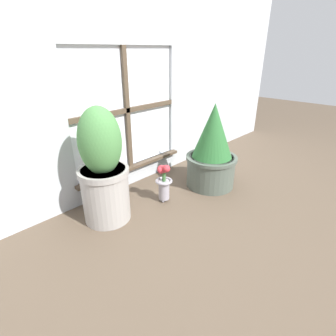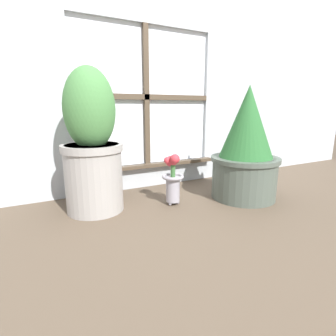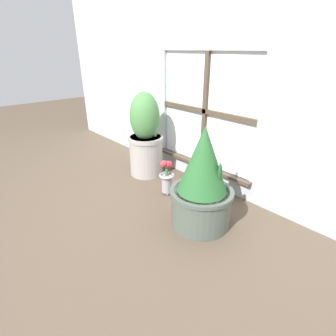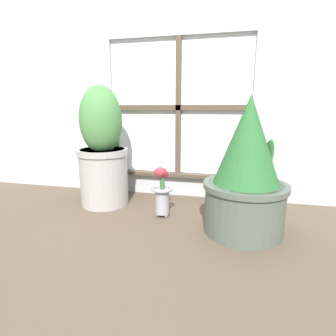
% 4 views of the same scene
% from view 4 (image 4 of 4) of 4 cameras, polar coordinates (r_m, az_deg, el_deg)
% --- Properties ---
extents(ground_plane, '(10.00, 10.00, 0.00)m').
position_cam_4_polar(ground_plane, '(1.36, -3.19, -14.35)').
color(ground_plane, brown).
extents(wall_with_window, '(4.40, 0.10, 2.50)m').
position_cam_4_polar(wall_with_window, '(1.97, 2.56, 32.21)').
color(wall_with_window, '#B2B7BC').
rests_on(wall_with_window, ground_plane).
extents(potted_plant_left, '(0.32, 0.32, 0.76)m').
position_cam_4_polar(potted_plant_left, '(1.74, -14.03, 3.57)').
color(potted_plant_left, '#9E9993').
rests_on(potted_plant_left, ground_plane).
extents(potted_plant_right, '(0.42, 0.42, 0.69)m').
position_cam_4_polar(potted_plant_right, '(1.35, 16.65, -1.25)').
color(potted_plant_right, '#4C564C').
rests_on(potted_plant_right, ground_plane).
extents(flower_vase, '(0.13, 0.13, 0.31)m').
position_cam_4_polar(flower_vase, '(1.52, -1.32, -4.73)').
color(flower_vase, '#99939E').
rests_on(flower_vase, ground_plane).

